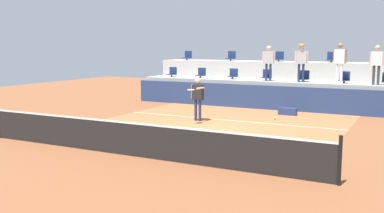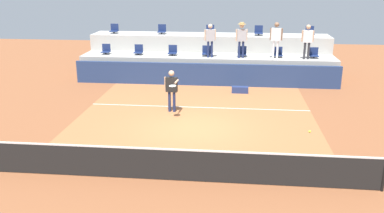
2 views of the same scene
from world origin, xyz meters
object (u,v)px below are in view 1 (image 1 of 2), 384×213
Objects in this scene: stadium_chair_lower_far_left at (172,73)px; spectator_in_grey at (340,59)px; tennis_player at (198,95)px; tennis_ball at (275,118)px; stadium_chair_upper_right at (331,58)px; stadium_chair_upper_center at (279,57)px; stadium_chair_lower_left at (201,74)px; stadium_chair_upper_far_left at (187,56)px; spectator_in_white at (377,61)px; spectator_leaning_on_rail at (269,60)px; stadium_chair_lower_center at (267,76)px; spectator_with_hat at (301,58)px; equipment_bag at (288,112)px; stadium_chair_upper_left at (231,57)px; stadium_chair_lower_mid_left at (233,75)px; stadium_chair_lower_right at (344,78)px; stadium_chair_lower_mid_right at (304,77)px.

stadium_chair_lower_far_left is 0.29× the size of spectator_in_grey.
tennis_ball is (4.50, -4.71, 0.12)m from tennis_player.
stadium_chair_upper_right reaches higher than tennis_ball.
spectator_in_grey is at bearing -32.92° from stadium_chair_upper_center.
stadium_chair_lower_left is 12.45m from tennis_ball.
stadium_chair_lower_left is at bearing -45.49° from stadium_chair_upper_far_left.
stadium_chair_upper_far_left is 8.03m from stadium_chair_upper_right.
stadium_chair_lower_left is 8.55m from spectator_in_white.
spectator_leaning_on_rail is 4.75m from spectator_in_white.
spectator_in_grey is (8.76, -2.18, 0.03)m from stadium_chair_upper_far_left.
stadium_chair_lower_left is 3.56m from stadium_chair_lower_center.
spectator_leaning_on_rail reaches higher than stadium_chair_lower_left.
stadium_chair_lower_far_left and stadium_chair_lower_center have the same top height.
equipment_bag is (-0.02, -2.04, -2.18)m from spectator_with_hat.
tennis_player is (4.35, -7.32, -1.29)m from stadium_chair_upper_far_left.
stadium_chair_upper_left reaches higher than tennis_ball.
stadium_chair_lower_center is at bearing 167.65° from spectator_with_hat.
stadium_chair_upper_right is 0.30× the size of spectator_with_hat.
stadium_chair_upper_center is 0.68× the size of equipment_bag.
spectator_in_white is 10.02m from tennis_ball.
stadium_chair_lower_mid_left is at bearing 176.72° from spectator_in_white.
stadium_chair_lower_right is 0.68× the size of equipment_bag.
tennis_ball is (-0.09, -10.23, -0.32)m from stadium_chair_lower_right.
spectator_leaning_on_rail reaches higher than stadium_chair_upper_left.
stadium_chair_upper_right is 8.30m from tennis_player.
stadium_chair_lower_mid_left is 1.00× the size of stadium_chair_upper_far_left.
stadium_chair_lower_far_left and stadium_chair_lower_left have the same top height.
stadium_chair_lower_mid_left is 0.31× the size of spectator_in_white.
stadium_chair_lower_left and stadium_chair_lower_mid_left have the same top height.
stadium_chair_lower_mid_right is 1.00× the size of stadium_chair_upper_right.
spectator_leaning_on_rail reaches higher than stadium_chair_upper_far_left.
stadium_chair_upper_far_left is at bearing 149.08° from equipment_bag.
stadium_chair_lower_left is at bearing 180.00° from stadium_chair_lower_center.
equipment_bag is at bearing -24.66° from stadium_chair_lower_left.
stadium_chair_upper_far_left is (-8.94, 1.80, 0.85)m from stadium_chair_lower_right.
spectator_leaning_on_rail is at bearing -5.83° from stadium_chair_lower_left.
spectator_with_hat is (-1.86, -0.38, 0.87)m from stadium_chair_lower_right.
spectator_in_grey reaches higher than stadium_chair_upper_far_left.
stadium_chair_upper_right is 7.65× the size of tennis_ball.
stadium_chair_upper_left is at bearing 180.00° from stadium_chair_upper_center.
stadium_chair_lower_center is 3.26m from equipment_bag.
stadium_chair_lower_mid_left is (3.54, 0.00, 0.00)m from stadium_chair_lower_far_left.
equipment_bag is (4.35, -4.23, -2.16)m from stadium_chair_upper_left.
stadium_chair_lower_mid_right is 1.83m from spectator_leaning_on_rail.
spectator_in_white is at bearing -12.00° from stadium_chair_upper_far_left.
spectator_in_white is at bearing 0.00° from spectator_leaning_on_rail.
stadium_chair_upper_right is 12.12m from tennis_ball.
stadium_chair_upper_right is 2.38m from spectator_with_hat.
stadium_chair_lower_center reaches higher than tennis_player.
tennis_player is (-4.59, -5.52, -0.44)m from stadium_chair_lower_right.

